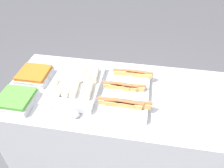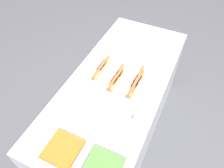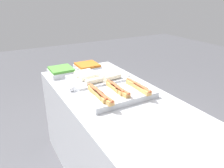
% 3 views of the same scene
% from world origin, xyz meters
% --- Properties ---
extents(ground_plane, '(12.00, 12.00, 0.00)m').
position_xyz_m(ground_plane, '(0.00, 0.00, 0.00)').
color(ground_plane, '#4C4C51').
extents(counter, '(1.88, 0.81, 0.88)m').
position_xyz_m(counter, '(0.00, 0.00, 0.44)').
color(counter, '#B7BABF').
rests_on(counter, ground_plane).
extents(tray_hotdogs, '(0.37, 0.56, 0.10)m').
position_xyz_m(tray_hotdogs, '(-0.01, -0.01, 0.92)').
color(tray_hotdogs, '#B7BABF').
rests_on(tray_hotdogs, counter).
extents(tray_wraps, '(0.37, 0.51, 0.10)m').
position_xyz_m(tray_wraps, '(-0.40, -0.01, 0.92)').
color(tray_wraps, '#B7BABF').
rests_on(tray_wraps, counter).
extents(tray_side_front, '(0.25, 0.24, 0.07)m').
position_xyz_m(tray_side_front, '(-0.76, -0.23, 0.91)').
color(tray_side_front, '#B7BABF').
rests_on(tray_side_front, counter).
extents(tray_side_back, '(0.25, 0.24, 0.07)m').
position_xyz_m(tray_side_back, '(-0.76, 0.06, 0.91)').
color(tray_side_back, '#B7BABF').
rests_on(tray_side_back, counter).
extents(serving_spoon_near, '(0.25, 0.05, 0.05)m').
position_xyz_m(serving_spoon_near, '(-0.33, -0.29, 0.90)').
color(serving_spoon_near, silver).
rests_on(serving_spoon_near, counter).
extents(serving_spoon_far, '(0.25, 0.05, 0.05)m').
position_xyz_m(serving_spoon_far, '(-0.34, 0.29, 0.90)').
color(serving_spoon_far, silver).
rests_on(serving_spoon_far, counter).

